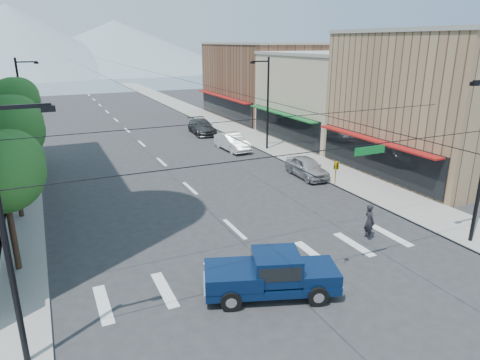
{
  "coord_description": "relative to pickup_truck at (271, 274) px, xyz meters",
  "views": [
    {
      "loc": [
        -9.3,
        -14.7,
        10.36
      ],
      "look_at": [
        0.29,
        5.86,
        3.0
      ],
      "focal_mm": 32.0,
      "sensor_mm": 36.0,
      "label": 1
    }
  ],
  "objects": [
    {
      "name": "tree_far",
      "position": [
        -9.7,
        27.88,
        4.58
      ],
      "size": [
        4.09,
        4.09,
        7.52
      ],
      "color": "black",
      "rests_on": "ground"
    },
    {
      "name": "lamp_pole_ne",
      "position": [
        12.04,
        22.78,
        3.93
      ],
      "size": [
        2.0,
        0.25,
        9.0
      ],
      "color": "black",
      "rests_on": "ground"
    },
    {
      "name": "tree_midfar",
      "position": [
        -9.7,
        20.88,
        3.98
      ],
      "size": [
        3.65,
        3.64,
        6.71
      ],
      "color": "black",
      "rests_on": "ground"
    },
    {
      "name": "shop_mid",
      "position": [
        21.37,
        24.78,
        3.49
      ],
      "size": [
        12.0,
        14.0,
        9.0
      ],
      "primitive_type": "cube",
      "color": "tan",
      "rests_on": "ground"
    },
    {
      "name": "tree_near",
      "position": [
        -9.7,
        6.88,
        3.98
      ],
      "size": [
        3.65,
        3.64,
        6.71
      ],
      "color": "black",
      "rests_on": "ground"
    },
    {
      "name": "tree_midnear",
      "position": [
        -9.7,
        13.88,
        4.58
      ],
      "size": [
        4.09,
        4.09,
        7.52
      ],
      "color": "black",
      "rests_on": "ground"
    },
    {
      "name": "parked_car_mid",
      "position": [
        8.97,
        24.11,
        -0.17
      ],
      "size": [
        2.08,
        5.21,
        1.68
      ],
      "primitive_type": "imported",
      "rotation": [
        0.0,
        0.0,
        0.06
      ],
      "color": "white",
      "rests_on": "ground"
    },
    {
      "name": "shop_far",
      "position": [
        21.37,
        40.78,
        3.99
      ],
      "size": [
        12.0,
        18.0,
        10.0
      ],
      "primitive_type": "cube",
      "color": "brown",
      "rests_on": "ground"
    },
    {
      "name": "mountain_right",
      "position": [
        21.37,
        160.78,
        7.99
      ],
      "size": [
        90.0,
        90.0,
        18.0
      ],
      "primitive_type": "cone",
      "color": "gray",
      "rests_on": "ground"
    },
    {
      "name": "mountain_left",
      "position": [
        -13.63,
        150.78,
        9.99
      ],
      "size": [
        80.0,
        80.0,
        22.0
      ],
      "primitive_type": "cone",
      "color": "gray",
      "rests_on": "ground"
    },
    {
      "name": "pedestrian",
      "position": [
        7.6,
        2.61,
        -0.02
      ],
      "size": [
        0.56,
        0.77,
        1.98
      ],
      "primitive_type": "imported",
      "rotation": [
        0.0,
        0.0,
        1.45
      ],
      "color": "black",
      "rests_on": "ground"
    },
    {
      "name": "sidewalk_left",
      "position": [
        -10.63,
        40.78,
        -0.94
      ],
      "size": [
        4.0,
        120.0,
        0.15
      ],
      "primitive_type": "cube",
      "color": "gray",
      "rests_on": "ground"
    },
    {
      "name": "ground",
      "position": [
        1.37,
        0.78,
        -1.01
      ],
      "size": [
        160.0,
        160.0,
        0.0
      ],
      "primitive_type": "plane",
      "color": "#28282B",
      "rests_on": "ground"
    },
    {
      "name": "sidewalk_right",
      "position": [
        13.37,
        40.78,
        -0.94
      ],
      "size": [
        4.0,
        120.0,
        0.15
      ],
      "primitive_type": "cube",
      "color": "gray",
      "rests_on": "ground"
    },
    {
      "name": "signal_rig",
      "position": [
        1.56,
        -0.22,
        3.63
      ],
      "size": [
        21.8,
        0.2,
        9.0
      ],
      "color": "black",
      "rests_on": "ground"
    },
    {
      "name": "parked_car_far",
      "position": [
        8.97,
        32.93,
        -0.18
      ],
      "size": [
        2.78,
        5.91,
        1.67
      ],
      "primitive_type": "imported",
      "rotation": [
        0.0,
        0.0,
        -0.08
      ],
      "color": "#2F3032",
      "rests_on": "ground"
    },
    {
      "name": "pickup_truck",
      "position": [
        0.0,
        0.0,
        0.0
      ],
      "size": [
        6.06,
        3.79,
        1.94
      ],
      "rotation": [
        0.0,
        0.0,
        -0.34
      ],
      "color": "#081B3F",
      "rests_on": "ground"
    },
    {
      "name": "parked_car_near",
      "position": [
        10.77,
        13.51,
        -0.21
      ],
      "size": [
        2.14,
        4.8,
        1.6
      ],
      "primitive_type": "imported",
      "rotation": [
        0.0,
        0.0,
        -0.05
      ],
      "color": "#A2A1A6",
      "rests_on": "ground"
    },
    {
      "name": "lamp_pole_nw",
      "position": [
        -9.3,
        30.78,
        3.93
      ],
      "size": [
        2.0,
        0.25,
        9.0
      ],
      "color": "black",
      "rests_on": "ground"
    },
    {
      "name": "shop_near",
      "position": [
        21.37,
        10.78,
        4.49
      ],
      "size": [
        12.0,
        14.0,
        11.0
      ],
      "primitive_type": "cube",
      "color": "#8C6B4C",
      "rests_on": "ground"
    }
  ]
}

